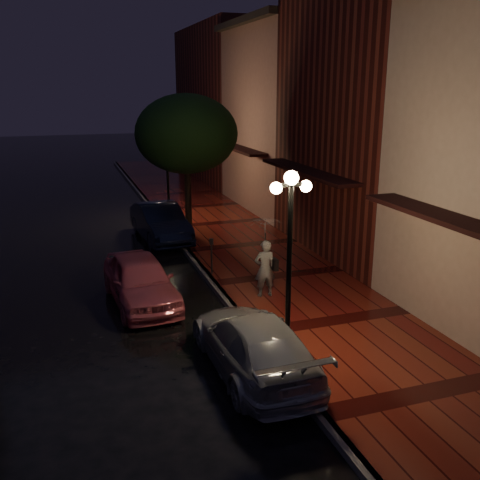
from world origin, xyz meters
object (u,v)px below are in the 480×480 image
object	(u,v)px
streetlamp_near	(289,253)
pink_car	(140,280)
parking_meter	(212,253)
silver_car	(254,344)
street_tree	(187,136)
woman_with_umbrella	(265,245)
navy_car	(160,222)
streetlamp_far	(167,167)

from	to	relation	value
streetlamp_near	pink_car	world-z (taller)	streetlamp_near
pink_car	parking_meter	size ratio (longest dim) A/B	3.43
silver_car	parking_meter	bearing A→B (deg)	-97.68
silver_car	parking_meter	distance (m)	6.18
street_tree	parking_meter	xyz separation A→B (m)	(-0.46, -5.17, -3.34)
pink_car	woman_with_umbrella	bearing A→B (deg)	-19.34
street_tree	navy_car	size ratio (longest dim) A/B	1.26
street_tree	navy_car	xyz separation A→B (m)	(-1.21, 0.06, -3.49)
streetlamp_near	woman_with_umbrella	bearing A→B (deg)	77.25
silver_car	streetlamp_near	bearing A→B (deg)	-162.67
parking_meter	navy_car	bearing A→B (deg)	95.07
pink_car	navy_car	bearing A→B (deg)	70.37
navy_car	silver_car	distance (m)	11.36
street_tree	woman_with_umbrella	xyz separation A→B (m)	(0.53, -7.50, -2.50)
streetlamp_far	streetlamp_near	bearing A→B (deg)	-90.00
street_tree	silver_car	size ratio (longest dim) A/B	1.25
navy_car	silver_car	xyz separation A→B (m)	(0.00, -11.36, -0.08)
streetlamp_far	pink_car	distance (m)	10.12
streetlamp_far	pink_car	size ratio (longest dim) A/B	1.01
parking_meter	pink_car	bearing A→B (deg)	-154.76
streetlamp_far	silver_car	distance (m)	14.47
streetlamp_near	streetlamp_far	bearing A→B (deg)	90.00
silver_car	parking_meter	xyz separation A→B (m)	(0.75, 6.13, 0.23)
street_tree	parking_meter	size ratio (longest dim) A/B	4.67
pink_car	streetlamp_far	bearing A→B (deg)	69.57
streetlamp_near	silver_car	world-z (taller)	streetlamp_near
streetlamp_near	street_tree	distance (m)	11.12
streetlamp_far	street_tree	size ratio (longest dim) A/B	0.74
navy_car	woman_with_umbrella	xyz separation A→B (m)	(1.74, -7.55, 0.98)
silver_car	navy_car	bearing A→B (deg)	-90.70
streetlamp_near	streetlamp_far	distance (m)	14.00
pink_car	streetlamp_near	bearing A→B (deg)	-62.55
street_tree	pink_car	world-z (taller)	street_tree
pink_car	navy_car	world-z (taller)	navy_car
streetlamp_near	parking_meter	bearing A→B (deg)	91.97
streetlamp_far	parking_meter	world-z (taller)	streetlamp_far
street_tree	streetlamp_near	bearing A→B (deg)	-91.35
streetlamp_near	woman_with_umbrella	xyz separation A→B (m)	(0.79, 3.49, -0.86)
streetlamp_far	parking_meter	bearing A→B (deg)	-91.40
pink_car	silver_car	world-z (taller)	pink_car
streetlamp_near	navy_car	distance (m)	11.24
streetlamp_far	silver_car	size ratio (longest dim) A/B	0.93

